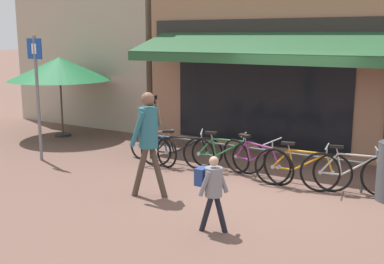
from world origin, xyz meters
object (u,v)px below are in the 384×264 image
bicycle_green (223,154)px  cafe_parasol (60,69)px  bicycle_orange (302,168)px  parking_sign (37,86)px  pedestrian_adult (148,132)px  pedestrian_child (212,185)px  bicycle_blue (152,147)px  bicycle_silver (350,173)px  bicycle_black (181,151)px  bicycle_purple (256,160)px

bicycle_green → cafe_parasol: 5.78m
bicycle_orange → parking_sign: 5.93m
bicycle_orange → pedestrian_adult: bearing=-149.0°
bicycle_green → bicycle_orange: bearing=-21.4°
pedestrian_child → parking_sign: size_ratio=0.40×
bicycle_blue → bicycle_silver: (4.23, 0.14, 0.03)m
bicycle_black → bicycle_silver: bicycle_silver is taller
pedestrian_adult → pedestrian_child: pedestrian_adult is taller
bicycle_blue → parking_sign: size_ratio=0.58×
bicycle_silver → parking_sign: bearing=174.6°
bicycle_green → cafe_parasol: size_ratio=0.61×
bicycle_black → bicycle_orange: (2.66, -0.04, 0.02)m
bicycle_green → pedestrian_adult: size_ratio=0.92×
bicycle_silver → cafe_parasol: cafe_parasol is taller
pedestrian_child → cafe_parasol: (-6.83, 3.59, 1.18)m
bicycle_black → bicycle_purple: bicycle_purple is taller
bicycle_silver → pedestrian_adult: pedestrian_adult is taller
bicycle_green → bicycle_purple: (0.79, -0.12, 0.01)m
bicycle_black → pedestrian_child: (2.24, -2.62, 0.33)m
bicycle_blue → bicycle_green: bearing=22.8°
bicycle_black → pedestrian_adult: bearing=-99.6°
parking_sign → bicycle_purple: bearing=14.2°
bicycle_purple → bicycle_green: bearing=-171.0°
bicycle_black → bicycle_purple: (1.71, 0.04, 0.03)m
bicycle_silver → parking_sign: (-6.52, -1.26, 1.29)m
bicycle_blue → bicycle_orange: 3.39m
parking_sign → bicycle_silver: bearing=10.9°
pedestrian_child → parking_sign: (-5.26, 1.47, 0.98)m
pedestrian_child → pedestrian_adult: bearing=156.3°
bicycle_purple → bicycle_orange: (0.95, -0.09, -0.01)m
bicycle_orange → bicycle_green: bearing=163.3°
cafe_parasol → parking_sign: bearing=-53.5°
bicycle_blue → pedestrian_child: bearing=-25.0°
bicycle_green → bicycle_orange: 1.75m
bicycle_black → pedestrian_child: bearing=-75.8°
bicycle_orange → cafe_parasol: (-7.26, 1.02, 1.49)m
bicycle_black → cafe_parasol: (-4.60, 0.97, 1.51)m
bicycle_purple → parking_sign: bearing=-148.5°
bicycle_blue → pedestrian_child: pedestrian_child is taller
bicycle_purple → cafe_parasol: size_ratio=0.64×
bicycle_green → pedestrian_child: (1.31, -2.78, 0.32)m
bicycle_green → parking_sign: size_ratio=0.62×
bicycle_green → bicycle_orange: bicycle_orange is taller
pedestrian_adult → bicycle_silver: bearing=27.9°
bicycle_black → cafe_parasol: bearing=141.8°
parking_sign → bicycle_green: bearing=18.4°
cafe_parasol → bicycle_black: bearing=-12.0°
parking_sign → cafe_parasol: (-1.58, 2.13, 0.20)m
bicycle_silver → pedestrian_adult: (-2.94, -1.97, 0.76)m
parking_sign → cafe_parasol: parking_sign is taller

